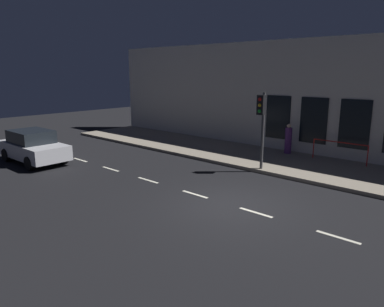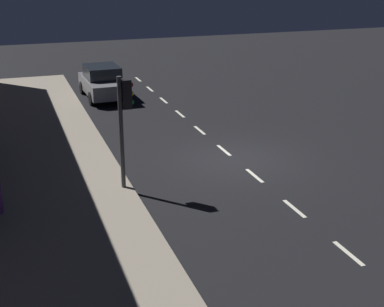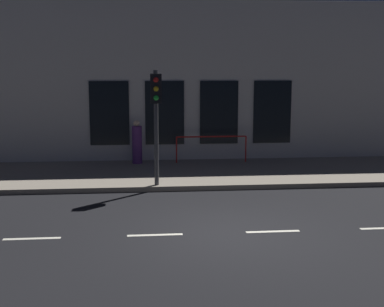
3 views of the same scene
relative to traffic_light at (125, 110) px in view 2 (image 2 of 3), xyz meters
The scene contains 5 objects.
ground_plane 5.05m from the traffic_light, 160.76° to the right, with size 60.00×60.00×0.00m, color black.
sidewalk 3.54m from the traffic_light, 34.27° to the right, with size 4.50×32.00×0.15m.
lane_centre_line 5.42m from the traffic_light, 149.42° to the right, with size 0.12×27.20×0.01m.
traffic_light is the anchor object (origin of this frame).
parked_car_1 12.01m from the traffic_light, 97.07° to the right, with size 1.98×4.04×1.58m.
Camera 2 is at (7.29, 16.40, 6.66)m, focal length 51.22 mm.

